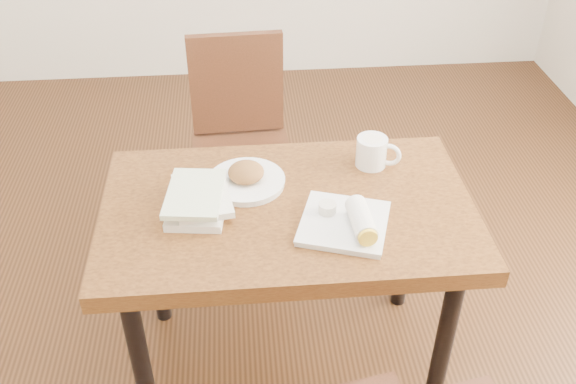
{
  "coord_description": "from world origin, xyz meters",
  "views": [
    {
      "loc": [
        -0.14,
        -1.6,
        2.0
      ],
      "look_at": [
        0.0,
        0.0,
        0.8
      ],
      "focal_mm": 40.0,
      "sensor_mm": 36.0,
      "label": 1
    }
  ],
  "objects": [
    {
      "name": "book_stack",
      "position": [
        -0.28,
        0.01,
        0.78
      ],
      "size": [
        0.22,
        0.28,
        0.07
      ],
      "color": "white",
      "rests_on": "table"
    },
    {
      "name": "ground",
      "position": [
        0.0,
        0.0,
        -0.01
      ],
      "size": [
        4.0,
        5.0,
        0.01
      ],
      "primitive_type": "cube",
      "color": "#472814",
      "rests_on": "ground"
    },
    {
      "name": "chair_far",
      "position": [
        -0.14,
        0.78,
        0.55
      ],
      "size": [
        0.44,
        0.44,
        0.95
      ],
      "color": "#452213",
      "rests_on": "ground"
    },
    {
      "name": "coffee_mug",
      "position": [
        0.31,
        0.2,
        0.81
      ],
      "size": [
        0.15,
        0.11,
        0.11
      ],
      "color": "white",
      "rests_on": "table"
    },
    {
      "name": "plate_burrito",
      "position": [
        0.17,
        -0.13,
        0.78
      ],
      "size": [
        0.32,
        0.32,
        0.09
      ],
      "color": "white",
      "rests_on": "table"
    },
    {
      "name": "table",
      "position": [
        0.0,
        0.0,
        0.66
      ],
      "size": [
        1.18,
        0.72,
        0.75
      ],
      "color": "brown",
      "rests_on": "ground"
    },
    {
      "name": "plate_scone",
      "position": [
        -0.13,
        0.12,
        0.78
      ],
      "size": [
        0.26,
        0.26,
        0.08
      ],
      "color": "white",
      "rests_on": "table"
    }
  ]
}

